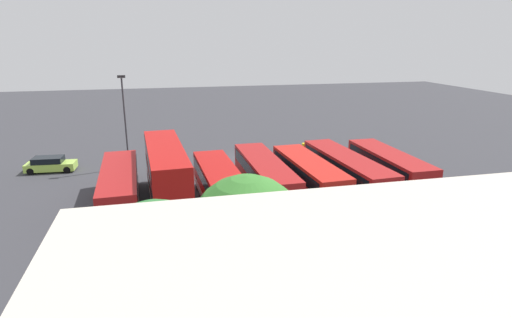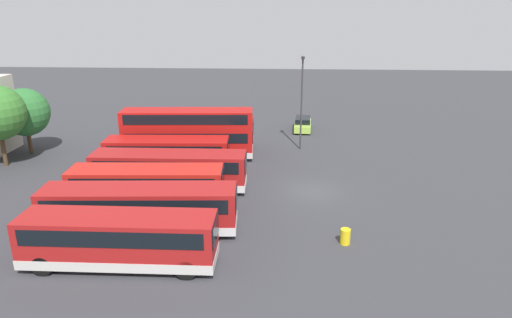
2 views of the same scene
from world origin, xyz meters
name	(u,v)px [view 2 (image 2 of 2)]	position (x,y,z in m)	size (l,w,h in m)	color
ground_plane	(312,192)	(0.00, 0.00, 0.00)	(140.00, 140.00, 0.00)	#38383D
bus_single_deck_near_end	(119,239)	(-11.04, 10.97, 1.62)	(2.69, 10.49, 2.95)	#A51919
bus_single_deck_second	(140,208)	(-7.13, 11.01, 1.62)	(3.32, 12.06, 2.95)	#A51919
bus_single_deck_third	(147,187)	(-3.65, 11.55, 1.62)	(3.14, 10.59, 2.95)	red
bus_single_deck_fourth	(170,170)	(-0.21, 10.80, 1.62)	(2.80, 11.66, 2.95)	#A51919
bus_single_deck_fifth	(168,154)	(3.57, 11.86, 1.62)	(3.03, 10.34, 2.95)	#B71411
bus_double_decker_sixth	(188,133)	(7.43, 10.86, 2.45)	(3.30, 11.94, 4.55)	#B71411
bus_single_deck_seventh	(196,132)	(10.86, 10.78, 1.62)	(3.14, 11.40, 2.95)	#A51919
car_hatchback_silver	(303,124)	(18.10, -0.01, 0.70)	(4.53, 2.07, 1.43)	#A5D14C
lamp_post_tall	(302,97)	(10.89, 0.51, 5.17)	(0.70, 0.30, 8.95)	#38383D
waste_bin_yellow	(345,236)	(-7.93, -1.49, 0.47)	(0.60, 0.60, 0.95)	yellow
tree_midleft	(25,112)	(8.11, 26.25, 3.99)	(4.46, 4.46, 6.23)	#4C3823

